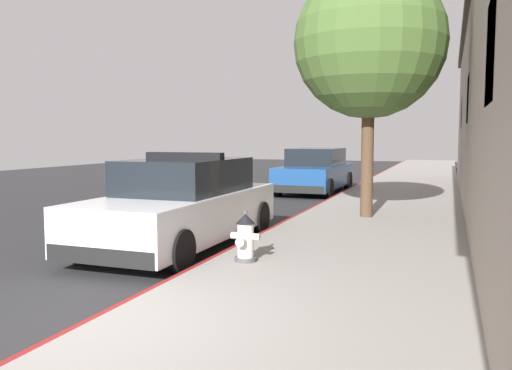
% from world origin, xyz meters
% --- Properties ---
extents(ground_plane, '(34.34, 60.00, 0.20)m').
position_xyz_m(ground_plane, '(-4.19, 10.00, -0.10)').
color(ground_plane, '#2B2B2D').
extents(sidewalk_pavement, '(3.63, 60.00, 0.14)m').
position_xyz_m(sidewalk_pavement, '(1.81, 10.00, 0.07)').
color(sidewalk_pavement, gray).
rests_on(sidewalk_pavement, ground).
extents(curb_painted_edge, '(0.08, 60.00, 0.14)m').
position_xyz_m(curb_painted_edge, '(-0.04, 10.00, 0.07)').
color(curb_painted_edge, maroon).
rests_on(curb_painted_edge, ground).
extents(police_cruiser, '(1.94, 4.84, 1.68)m').
position_xyz_m(police_cruiser, '(-1.18, 4.27, 0.74)').
color(police_cruiser, white).
rests_on(police_cruiser, ground).
extents(parked_car_silver_ahead, '(1.94, 4.84, 1.56)m').
position_xyz_m(parked_car_silver_ahead, '(-1.19, 14.18, 0.74)').
color(parked_car_silver_ahead, navy).
rests_on(parked_car_silver_ahead, ground).
extents(fire_hydrant, '(0.44, 0.40, 0.76)m').
position_xyz_m(fire_hydrant, '(0.52, 2.99, 0.49)').
color(fire_hydrant, '#4C4C51').
rests_on(fire_hydrant, sidewalk_pavement).
extents(street_tree, '(3.37, 3.37, 5.60)m').
position_xyz_m(street_tree, '(1.53, 7.99, 4.04)').
color(street_tree, brown).
rests_on(street_tree, sidewalk_pavement).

